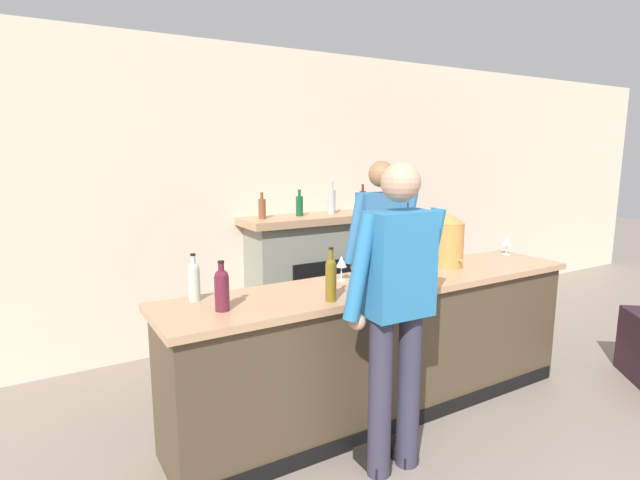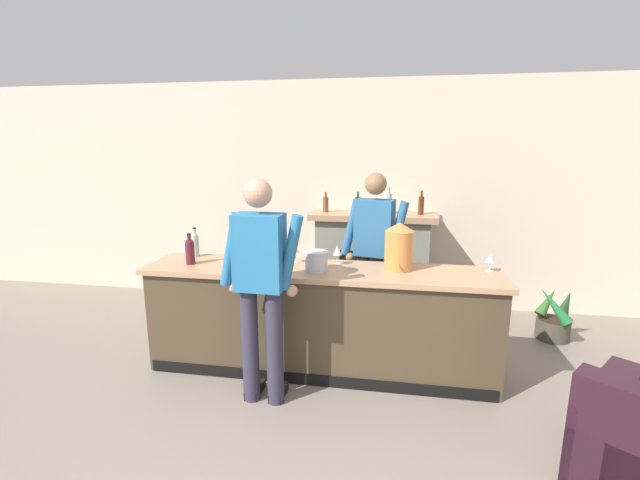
% 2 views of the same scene
% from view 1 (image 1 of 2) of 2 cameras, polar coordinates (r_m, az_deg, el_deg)
% --- Properties ---
extents(wall_back_panel, '(12.00, 0.07, 2.75)m').
position_cam_1_polar(wall_back_panel, '(4.90, -4.88, 5.10)').
color(wall_back_panel, beige).
rests_on(wall_back_panel, ground_plane).
extents(bar_counter, '(3.06, 0.63, 0.94)m').
position_cam_1_polar(bar_counter, '(3.54, 7.28, -11.97)').
color(bar_counter, '#493B29').
rests_on(bar_counter, ground_plane).
extents(fireplace_stone, '(1.48, 0.52, 1.51)m').
position_cam_1_polar(fireplace_stone, '(4.92, -0.57, -3.88)').
color(fireplace_stone, gray).
rests_on(fireplace_stone, ground_plane).
extents(potted_plant_corner, '(0.40, 0.45, 0.59)m').
position_cam_1_polar(potted_plant_corner, '(5.84, 18.84, -6.16)').
color(potted_plant_corner, '#4B4538').
rests_on(potted_plant_corner, ground_plane).
extents(person_customer, '(0.66, 0.31, 1.75)m').
position_cam_1_polar(person_customer, '(2.76, 8.75, -7.57)').
color(person_customer, '#302E3F').
rests_on(person_customer, ground_plane).
extents(person_bartender, '(0.65, 0.36, 1.73)m').
position_cam_1_polar(person_bartender, '(4.12, 6.87, -1.82)').
color(person_bartender, brown).
rests_on(person_bartender, ground_plane).
extents(copper_dispenser, '(0.25, 0.28, 0.40)m').
position_cam_1_polar(copper_dispenser, '(3.86, 14.35, 0.03)').
color(copper_dispenser, '#CB813E').
rests_on(copper_dispenser, bar_counter).
extents(ice_bucket_steel, '(0.20, 0.20, 0.17)m').
position_cam_1_polar(ice_bucket_steel, '(3.30, 8.08, -3.50)').
color(ice_bucket_steel, silver).
rests_on(ice_bucket_steel, bar_counter).
extents(wine_bottle_port_short, '(0.08, 0.08, 0.28)m').
position_cam_1_polar(wine_bottle_port_short, '(2.77, -11.16, -5.40)').
color(wine_bottle_port_short, '#581B2A').
rests_on(wine_bottle_port_short, bar_counter).
extents(wine_bottle_burgundy_dark, '(0.06, 0.06, 0.32)m').
position_cam_1_polar(wine_bottle_burgundy_dark, '(2.88, 1.26, -4.31)').
color(wine_bottle_burgundy_dark, brown).
rests_on(wine_bottle_burgundy_dark, bar_counter).
extents(wine_bottle_riesling_slim, '(0.07, 0.07, 0.28)m').
position_cam_1_polar(wine_bottle_riesling_slim, '(2.98, -14.21, -4.42)').
color(wine_bottle_riesling_slim, '#ABBCAC').
rests_on(wine_bottle_riesling_slim, bar_counter).
extents(wine_glass_by_dispenser, '(0.07, 0.07, 0.17)m').
position_cam_1_polar(wine_glass_by_dispenser, '(3.34, 2.47, -2.58)').
color(wine_glass_by_dispenser, silver).
rests_on(wine_glass_by_dispenser, bar_counter).
extents(wine_glass_mid_counter, '(0.08, 0.08, 0.18)m').
position_cam_1_polar(wine_glass_mid_counter, '(3.55, 7.66, -1.84)').
color(wine_glass_mid_counter, silver).
rests_on(wine_glass_mid_counter, bar_counter).
extents(wine_glass_near_bucket, '(0.08, 0.08, 0.15)m').
position_cam_1_polar(wine_glass_near_bucket, '(4.47, 20.58, -0.18)').
color(wine_glass_near_bucket, silver).
rests_on(wine_glass_near_bucket, bar_counter).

